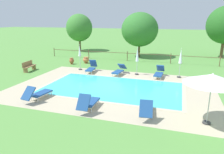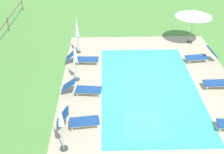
# 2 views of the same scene
# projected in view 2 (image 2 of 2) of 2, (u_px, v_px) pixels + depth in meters

# --- Properties ---
(ground_plane) EXTENTS (160.00, 160.00, 0.00)m
(ground_plane) POSITION_uv_depth(u_px,v_px,m) (149.00, 88.00, 16.01)
(ground_plane) COLOR #599342
(pool_deck_paving) EXTENTS (13.35, 9.28, 0.01)m
(pool_deck_paving) POSITION_uv_depth(u_px,v_px,m) (149.00, 88.00, 16.00)
(pool_deck_paving) COLOR #BCAD8E
(pool_deck_paving) RESTS_ON ground
(swimming_pool_water) EXTENTS (9.07, 5.00, 0.01)m
(swimming_pool_water) POSITION_uv_depth(u_px,v_px,m) (149.00, 88.00, 16.00)
(swimming_pool_water) COLOR #42CCD6
(swimming_pool_water) RESTS_ON ground
(pool_coping_rim) EXTENTS (9.55, 5.48, 0.01)m
(pool_coping_rim) POSITION_uv_depth(u_px,v_px,m) (149.00, 88.00, 16.00)
(pool_coping_rim) COLOR beige
(pool_coping_rim) RESTS_ON ground
(sun_lounger_north_near_steps) EXTENTS (0.69, 1.96, 0.92)m
(sun_lounger_north_near_steps) POSITION_uv_depth(u_px,v_px,m) (83.00, 58.00, 18.08)
(sun_lounger_north_near_steps) COLOR navy
(sun_lounger_north_near_steps) RESTS_ON ground
(sun_lounger_north_mid) EXTENTS (0.83, 1.95, 0.96)m
(sun_lounger_north_mid) POSITION_uv_depth(u_px,v_px,m) (201.00, 56.00, 18.32)
(sun_lounger_north_mid) COLOR navy
(sun_lounger_north_mid) RESTS_ON ground
(sun_lounger_north_far) EXTENTS (0.82, 2.05, 0.85)m
(sun_lounger_north_far) POSITION_uv_depth(u_px,v_px,m) (83.00, 88.00, 15.30)
(sun_lounger_north_far) COLOR navy
(sun_lounger_north_far) RESTS_ON ground
(sun_lounger_south_near_corner) EXTENTS (0.82, 1.88, 1.02)m
(sun_lounger_south_near_corner) POSITION_uv_depth(u_px,v_px,m) (78.00, 120.00, 13.11)
(sun_lounger_south_near_corner) COLOR navy
(sun_lounger_south_near_corner) RESTS_ON ground
(sun_lounger_south_end) EXTENTS (0.64, 1.85, 1.00)m
(sun_lounger_south_end) POSITION_uv_depth(u_px,v_px,m) (222.00, 81.00, 15.82)
(sun_lounger_south_end) COLOR navy
(sun_lounger_south_end) RESTS_ON ground
(patio_umbrella_open_foreground) EXTENTS (2.40, 2.40, 2.34)m
(patio_umbrella_open_foreground) POSITION_uv_depth(u_px,v_px,m) (194.00, 13.00, 19.78)
(patio_umbrella_open_foreground) COLOR #383838
(patio_umbrella_open_foreground) RESTS_ON ground
(patio_umbrella_closed_row_west) EXTENTS (0.32, 0.32, 2.32)m
(patio_umbrella_closed_row_west) POSITION_uv_depth(u_px,v_px,m) (75.00, 55.00, 15.90)
(patio_umbrella_closed_row_west) COLOR #383838
(patio_umbrella_closed_row_west) RESTS_ON ground
(patio_umbrella_closed_row_mid_west) EXTENTS (0.32, 0.32, 2.35)m
(patio_umbrella_closed_row_mid_west) POSITION_uv_depth(u_px,v_px,m) (77.00, 30.00, 18.77)
(patio_umbrella_closed_row_mid_west) COLOR #383838
(patio_umbrella_closed_row_mid_west) RESTS_ON ground
(patio_umbrella_closed_row_centre) EXTENTS (0.32, 0.32, 2.31)m
(patio_umbrella_closed_row_centre) POSITION_uv_depth(u_px,v_px,m) (61.00, 119.00, 11.39)
(patio_umbrella_closed_row_centre) COLOR #383838
(patio_umbrella_closed_row_centre) RESTS_ON ground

